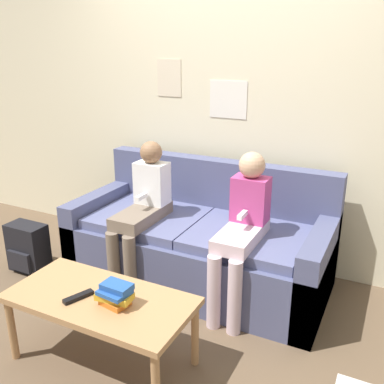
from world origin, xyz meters
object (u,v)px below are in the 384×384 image
Objects in this scene: backpack at (28,248)px; couch at (200,244)px; person_right at (242,226)px; coffee_table at (100,304)px; tv_remote at (78,297)px; person_left at (142,208)px.

couch is at bearing 20.51° from backpack.
person_right reaches higher than backpack.
couch is at bearing 84.79° from coffee_table.
couch is 1.78× the size of person_right.
tv_remote reaches higher than coffee_table.
couch is 4.88× the size of backpack.
person_left is at bearing 107.57° from coffee_table.
person_right is at bearing 9.11° from backpack.
couch is 1.79× the size of person_left.
backpack is at bearing -170.89° from person_right.
tv_remote is at bearing -99.42° from couch.
person_right reaches higher than person_left.
person_right is (0.40, -0.21, 0.32)m from couch.
couch is at bearing 152.29° from person_right.
coffee_table is 0.97× the size of person_left.
tv_remote is at bearing -144.05° from coffee_table.
couch reaches higher than backpack.
backpack is at bearing 153.90° from coffee_table.
person_left is 1.05m from backpack.
coffee_table is at bearing -95.21° from couch.
person_right reaches higher than coffee_table.
person_left is at bearing -149.78° from couch.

